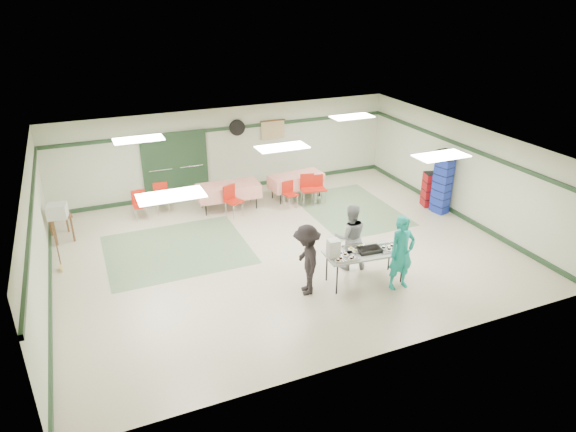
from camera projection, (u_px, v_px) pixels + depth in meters
name	position (u px, v px, depth m)	size (l,w,h in m)	color
floor	(283.00, 248.00, 13.11)	(11.00, 11.00, 0.00)	#C0B39B
ceiling	(282.00, 146.00, 11.99)	(11.00, 11.00, 0.00)	white
wall_back	(228.00, 150.00, 16.32)	(11.00, 11.00, 0.00)	beige
wall_front	(383.00, 292.00, 8.78)	(11.00, 11.00, 0.00)	beige
wall_left	(37.00, 240.00, 10.59)	(9.00, 9.00, 0.00)	beige
wall_right	(462.00, 170.00, 14.51)	(9.00, 9.00, 0.00)	beige
trim_back	(228.00, 128.00, 16.00)	(11.00, 0.06, 0.10)	#1E371F
baseboard_back	(231.00, 188.00, 16.83)	(11.00, 0.06, 0.12)	#1E371F
trim_left	(31.00, 208.00, 10.31)	(9.00, 0.06, 0.10)	#1E371F
baseboard_left	(50.00, 292.00, 11.13)	(9.00, 0.06, 0.12)	#1E371F
trim_right	(464.00, 147.00, 14.21)	(9.00, 0.06, 0.10)	#1E371F
baseboard_right	(455.00, 212.00, 15.03)	(9.00, 0.06, 0.12)	#1E371F
green_patch_a	(177.00, 249.00, 13.05)	(3.50, 3.00, 0.01)	slate
green_patch_b	(350.00, 209.00, 15.36)	(2.50, 3.50, 0.01)	slate
double_door_left	(160.00, 168.00, 15.61)	(0.90, 0.06, 2.10)	gray
double_door_right	(191.00, 164.00, 15.95)	(0.90, 0.06, 2.10)	gray
door_frame	(176.00, 166.00, 15.76)	(2.00, 0.03, 2.15)	#1E371F
wall_fan	(237.00, 128.00, 16.09)	(0.50, 0.50, 0.10)	black
scroll_banner	(273.00, 130.00, 16.60)	(0.80, 0.02, 0.60)	tan
serving_table	(365.00, 253.00, 11.37)	(1.88, 0.90, 0.76)	#AAAAA5
sheet_tray_right	(389.00, 248.00, 11.46)	(0.55, 0.42, 0.02)	silver
sheet_tray_mid	(357.00, 249.00, 11.43)	(0.54, 0.41, 0.02)	silver
sheet_tray_left	(344.00, 258.00, 11.08)	(0.55, 0.42, 0.02)	silver
baking_pan	(369.00, 250.00, 11.34)	(0.53, 0.33, 0.08)	black
foam_box_stack	(333.00, 248.00, 11.07)	(0.25, 0.23, 0.40)	white
volunteer_teal	(402.00, 253.00, 11.10)	(0.62, 0.41, 1.71)	teal
volunteer_grey	(350.00, 237.00, 11.91)	(0.78, 0.61, 1.61)	gray
volunteer_dark	(307.00, 260.00, 10.92)	(1.03, 0.59, 1.60)	black
dining_table_a	(296.00, 180.00, 16.01)	(1.73, 0.88, 0.77)	red
dining_table_b	(228.00, 190.00, 15.22)	(1.88, 0.90, 0.77)	red
chair_a	(308.00, 186.00, 15.59)	(0.51, 0.51, 0.92)	red
chair_b	(289.00, 191.00, 15.39)	(0.43, 0.43, 0.80)	red
chair_c	(318.00, 186.00, 15.73)	(0.41, 0.41, 0.84)	red
chair_d	(232.00, 198.00, 14.72)	(0.56, 0.56, 0.93)	red
chair_loose_a	(161.00, 195.00, 14.97)	(0.44, 0.44, 0.90)	red
chair_loose_b	(139.00, 202.00, 14.57)	(0.40, 0.40, 0.84)	red
crate_stack_blue_a	(441.00, 181.00, 14.88)	(0.36, 0.36, 1.87)	#1B26A4
crate_stack_red	(430.00, 189.00, 15.42)	(0.40, 0.40, 1.05)	#A11014
crate_stack_blue_b	(443.00, 186.00, 14.82)	(0.36, 0.36, 1.66)	#1B26A4
printer_table	(59.00, 217.00, 13.36)	(0.68, 0.91, 0.74)	brown
office_printer	(57.00, 211.00, 12.96)	(0.46, 0.41, 0.37)	#B7B7B2
broom	(56.00, 245.00, 11.88)	(0.03, 0.03, 1.25)	brown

